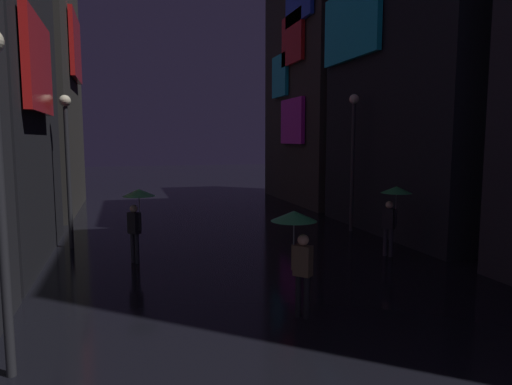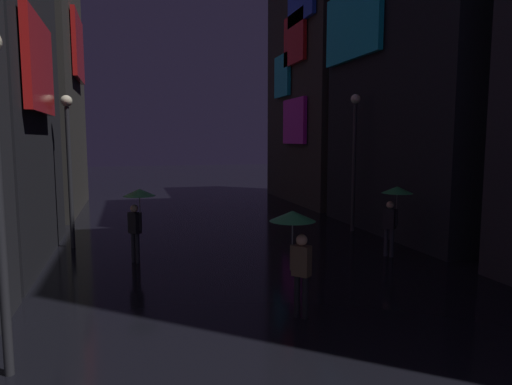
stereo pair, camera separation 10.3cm
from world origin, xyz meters
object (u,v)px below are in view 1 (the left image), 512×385
object	(u,v)px
pedestrian_midstreet_left_green	(137,205)
streetlamp_left_far	(67,152)
pedestrian_far_right_green	(394,201)
pedestrian_near_crossing_green	(297,234)
streetlamp_right_far	(353,146)

from	to	relation	value
pedestrian_midstreet_left_green	streetlamp_left_far	bearing A→B (deg)	129.17
pedestrian_midstreet_left_green	pedestrian_far_right_green	size ratio (longest dim) A/B	1.00
pedestrian_far_right_green	streetlamp_left_far	bearing A→B (deg)	157.62
pedestrian_midstreet_left_green	pedestrian_near_crossing_green	distance (m)	5.68
pedestrian_midstreet_left_green	streetlamp_left_far	distance (m)	3.51
pedestrian_far_right_green	streetlamp_left_far	xyz separation A→B (m)	(-9.33, 3.84, 1.42)
pedestrian_midstreet_left_green	pedestrian_far_right_green	world-z (taller)	same
streetlamp_right_far	streetlamp_left_far	distance (m)	10.00
pedestrian_near_crossing_green	pedestrian_far_right_green	bearing A→B (deg)	38.66
pedestrian_midstreet_left_green	streetlamp_right_far	size ratio (longest dim) A/B	0.41
pedestrian_far_right_green	streetlamp_left_far	distance (m)	10.19
pedestrian_midstreet_left_green	streetlamp_left_far	xyz separation A→B (m)	(-2.03, 2.49, 1.42)
pedestrian_near_crossing_green	streetlamp_left_far	size ratio (longest dim) A/B	0.44
pedestrian_near_crossing_green	streetlamp_left_far	xyz separation A→B (m)	(-4.88, 7.40, 1.42)
pedestrian_far_right_green	streetlamp_right_far	bearing A→B (deg)	80.08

